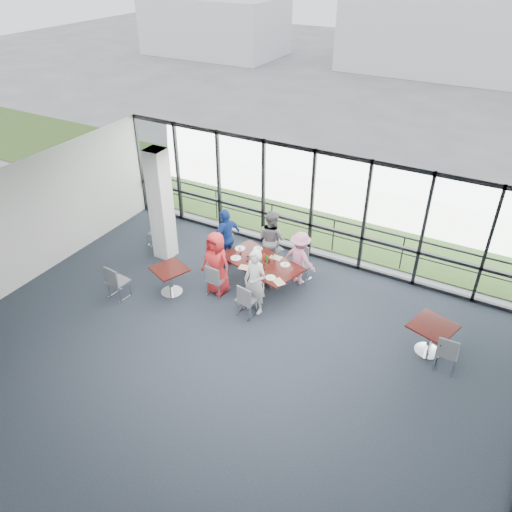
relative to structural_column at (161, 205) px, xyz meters
The scene contains 40 objects.
floor 4.96m from the structural_column, 39.81° to the right, with size 12.00×10.00×0.02m, color #1E2630.
ceiling 4.95m from the structural_column, 39.81° to the right, with size 12.00×10.00×0.04m, color white.
wall_left 3.84m from the structural_column, 128.66° to the right, with size 0.10×10.00×3.20m, color silver.
curtain_wall_back 4.12m from the structural_column, 29.05° to the left, with size 12.00×0.10×3.20m, color white.
structural_column is the anchor object (origin of this frame).
apron 8.04m from the structural_column, 62.78° to the left, with size 80.00×70.00×0.02m, color slate.
grass_strip 6.36m from the structural_column, 54.25° to the left, with size 80.00×5.00×0.01m, color #385523.
hangar_aux 28.85m from the structural_column, 119.94° to the left, with size 10.00×6.00×4.00m, color silver.
guard_rail 4.57m from the structural_column, 35.84° to the left, with size 0.06×0.06×12.00m, color #2D2D33.
main_table 3.28m from the structural_column, ahead, with size 2.29×1.65×0.75m.
side_table_left 2.10m from the structural_column, 48.20° to the right, with size 1.02×1.02×0.75m.
side_table_right 7.60m from the structural_column, ahead, with size 1.08×1.08×0.75m.
diner_near_left 2.46m from the structural_column, 18.16° to the right, with size 0.83×0.54×1.70m, color red.
diner_near_right 3.68m from the structural_column, 15.53° to the right, with size 0.62×0.45×1.70m, color silver.
diner_far_left 3.15m from the structural_column, 19.02° to the left, with size 0.83×0.51×1.70m, color slate.
diner_far_right 4.05m from the structural_column, ahead, with size 0.96×0.50×1.49m, color pink.
diner_end 2.00m from the structural_column, 13.25° to the left, with size 1.01×0.55×1.73m, color navy.
chair_main_nl 2.70m from the structural_column, 20.33° to the right, with size 0.43×0.43×0.88m, color slate, non-canonical shape.
chair_main_nr 3.77m from the structural_column, 19.54° to the right, with size 0.43×0.43×0.89m, color slate, non-canonical shape.
chair_main_fl 3.31m from the structural_column, 21.33° to the left, with size 0.44×0.44×0.90m, color slate, non-canonical shape.
chair_main_fr 4.13m from the structural_column, 11.43° to the left, with size 0.45×0.45×0.92m, color slate, non-canonical shape.
chair_main_end 2.04m from the structural_column, 13.98° to the left, with size 0.44×0.44×0.89m, color slate, non-canonical shape.
chair_spare_la 2.44m from the structural_column, 85.06° to the right, with size 0.46×0.46×0.93m, color slate, non-canonical shape.
chair_spare_lb 1.28m from the structural_column, 147.03° to the left, with size 0.45×0.45×0.92m, color slate, non-canonical shape.
chair_spare_r 8.06m from the structural_column, ahead, with size 0.44×0.44×0.89m, color slate, non-canonical shape.
plate_nl 2.61m from the structural_column, ahead, with size 0.28×0.28×0.01m, color white.
plate_nr 3.79m from the structural_column, ahead, with size 0.25×0.25×0.01m, color white.
plate_fl 2.92m from the structural_column, 10.45° to the left, with size 0.25×0.25×0.01m, color white.
plate_fr 3.81m from the structural_column, ahead, with size 0.25×0.25×0.01m, color white.
plate_end 2.49m from the structural_column, ahead, with size 0.28×0.28×0.01m, color white.
tumbler_a 2.91m from the structural_column, ahead, with size 0.07×0.07×0.15m, color white.
tumbler_b 3.45m from the structural_column, ahead, with size 0.06×0.06×0.13m, color white.
tumbler_c 3.41m from the structural_column, ahead, with size 0.07×0.07×0.14m, color white.
tumbler_d 2.58m from the structural_column, ahead, with size 0.07×0.07×0.15m, color white.
menu_a 3.05m from the structural_column, ahead, with size 0.33×0.23×0.00m, color silver.
menu_b 4.04m from the structural_column, ahead, with size 0.32×0.22×0.00m, color silver.
menu_c 3.48m from the structural_column, ahead, with size 0.32×0.22×0.00m, color silver.
condiment_caddy 3.37m from the structural_column, ahead, with size 0.10×0.07×0.04m, color black.
ketchup_bottle 3.24m from the structural_column, ahead, with size 0.06×0.06×0.18m, color #B22E1A.
green_bottle 3.35m from the structural_column, ahead, with size 0.05×0.05×0.20m, color #186D1C.
Camera 1 is at (4.55, -6.38, 7.80)m, focal length 35.00 mm.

